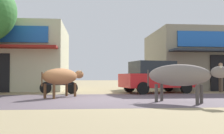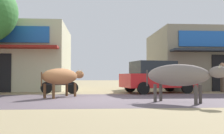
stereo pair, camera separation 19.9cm
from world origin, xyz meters
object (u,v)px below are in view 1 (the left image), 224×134
(parked_hatchback_car, at_px, (155,77))
(cow_far_dark, at_px, (180,76))
(cow_near_brown, at_px, (62,77))
(pedestrian_by_shop, at_px, (221,75))
(parked_motorcycle, at_px, (59,84))

(parked_hatchback_car, xyz_separation_m, cow_far_dark, (-0.43, -4.85, 0.06))
(parked_hatchback_car, xyz_separation_m, cow_near_brown, (-4.58, -2.34, 0.02))
(cow_near_brown, xyz_separation_m, pedestrian_by_shop, (8.29, 2.60, 0.08))
(parked_motorcycle, bearing_deg, pedestrian_by_shop, 3.12)
(parked_motorcycle, xyz_separation_m, cow_far_dark, (4.49, -4.63, 0.44))
(parked_motorcycle, bearing_deg, parked_hatchback_car, 2.55)
(cow_far_dark, bearing_deg, parked_motorcycle, 134.14)
(cow_far_dark, xyz_separation_m, pedestrian_by_shop, (4.15, 5.10, 0.04))
(cow_far_dark, bearing_deg, pedestrian_by_shop, 50.89)
(parked_hatchback_car, height_order, cow_near_brown, parked_hatchback_car)
(parked_hatchback_car, xyz_separation_m, pedestrian_by_shop, (3.72, 0.25, 0.10))
(cow_far_dark, bearing_deg, parked_hatchback_car, 84.95)
(parked_hatchback_car, distance_m, parked_motorcycle, 4.94)
(pedestrian_by_shop, bearing_deg, cow_far_dark, -129.11)
(pedestrian_by_shop, bearing_deg, parked_hatchback_car, -176.12)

